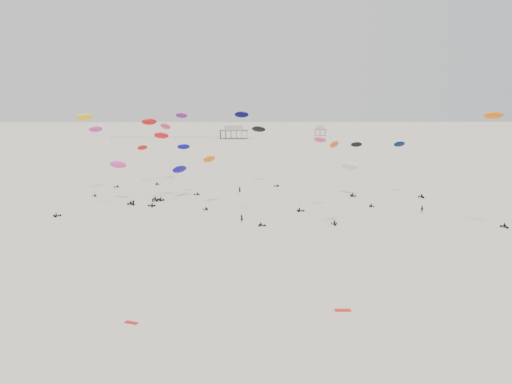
{
  "coord_description": "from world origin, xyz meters",
  "views": [
    {
      "loc": [
        -2.94,
        -26.1,
        27.88
      ],
      "look_at": [
        0.0,
        88.0,
        7.0
      ],
      "focal_mm": 35.0,
      "sensor_mm": 36.0,
      "label": 1
    }
  ],
  "objects_px": {
    "pavilion_main": "(234,133)",
    "pavilion_small": "(320,131)",
    "rig_4": "(496,143)",
    "rig_9": "(172,144)",
    "spectator_0": "(242,222)",
    "rig_0": "(406,160)"
  },
  "relations": [
    {
      "from": "rig_4",
      "to": "pavilion_main",
      "type": "bearing_deg",
      "value": -87.38
    },
    {
      "from": "pavilion_main",
      "to": "pavilion_small",
      "type": "relative_size",
      "value": 2.33
    },
    {
      "from": "pavilion_small",
      "to": "rig_0",
      "type": "xyz_separation_m",
      "value": [
        -13.88,
        -258.24,
        6.9
      ]
    },
    {
      "from": "pavilion_main",
      "to": "spectator_0",
      "type": "height_order",
      "value": "pavilion_main"
    },
    {
      "from": "pavilion_main",
      "to": "rig_0",
      "type": "xyz_separation_m",
      "value": [
        56.12,
        -228.24,
        6.16
      ]
    },
    {
      "from": "pavilion_main",
      "to": "rig_9",
      "type": "xyz_separation_m",
      "value": [
        -12.95,
        -235.85,
        11.7
      ]
    },
    {
      "from": "rig_4",
      "to": "rig_9",
      "type": "distance_m",
      "value": 82.23
    },
    {
      "from": "pavilion_main",
      "to": "pavilion_small",
      "type": "bearing_deg",
      "value": 23.2
    },
    {
      "from": "rig_4",
      "to": "rig_9",
      "type": "xyz_separation_m",
      "value": [
        -75.79,
        31.77,
        -2.85
      ]
    },
    {
      "from": "pavilion_main",
      "to": "rig_9",
      "type": "bearing_deg",
      "value": -93.14
    },
    {
      "from": "pavilion_main",
      "to": "spectator_0",
      "type": "xyz_separation_m",
      "value": [
        6.63,
        -262.77,
        -4.22
      ]
    },
    {
      "from": "pavilion_main",
      "to": "pavilion_small",
      "type": "height_order",
      "value": "pavilion_main"
    },
    {
      "from": "rig_0",
      "to": "spectator_0",
      "type": "height_order",
      "value": "rig_0"
    },
    {
      "from": "rig_9",
      "to": "pavilion_main",
      "type": "bearing_deg",
      "value": 24.17
    },
    {
      "from": "rig_0",
      "to": "rig_4",
      "type": "relative_size",
      "value": 0.66
    },
    {
      "from": "pavilion_main",
      "to": "rig_4",
      "type": "xyz_separation_m",
      "value": [
        62.85,
        -267.62,
        14.55
      ]
    },
    {
      "from": "pavilion_small",
      "to": "rig_9",
      "type": "bearing_deg",
      "value": -107.33
    },
    {
      "from": "pavilion_small",
      "to": "rig_9",
      "type": "height_order",
      "value": "rig_9"
    },
    {
      "from": "rig_4",
      "to": "spectator_0",
      "type": "bearing_deg",
      "value": -15.53
    },
    {
      "from": "rig_4",
      "to": "spectator_0",
      "type": "xyz_separation_m",
      "value": [
        -56.22,
        4.86,
        -18.77
      ]
    },
    {
      "from": "pavilion_main",
      "to": "rig_4",
      "type": "distance_m",
      "value": 275.29
    },
    {
      "from": "pavilion_main",
      "to": "rig_4",
      "type": "height_order",
      "value": "rig_4"
    }
  ]
}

